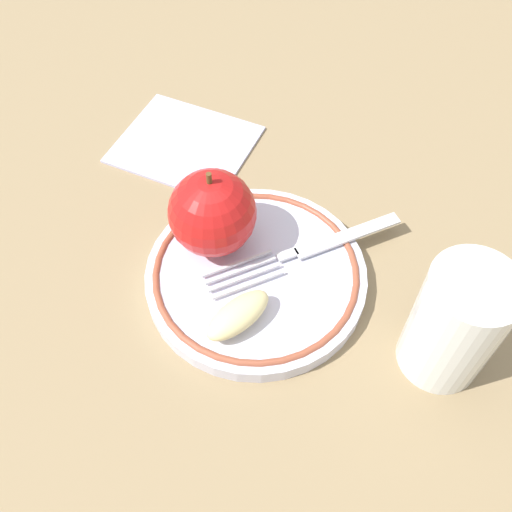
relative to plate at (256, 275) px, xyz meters
name	(u,v)px	position (x,y,z in m)	size (l,w,h in m)	color
ground_plane	(274,266)	(-0.01, -0.02, -0.01)	(2.00, 2.00, 0.00)	#897351
plate	(256,275)	(0.00, 0.00, 0.00)	(0.19, 0.19, 0.02)	silver
apple_red_whole	(212,213)	(0.04, -0.03, 0.05)	(0.08, 0.08, 0.08)	red
apple_slice_front	(238,315)	(0.01, 0.05, 0.02)	(0.06, 0.03, 0.02)	beige
fork	(312,249)	(-0.05, -0.03, 0.01)	(0.17, 0.12, 0.00)	silver
drinking_glass	(455,324)	(-0.16, 0.05, 0.05)	(0.07, 0.07, 0.11)	silver
napkin_folded	(185,143)	(0.10, -0.16, -0.01)	(0.14, 0.12, 0.01)	#B7B6D7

